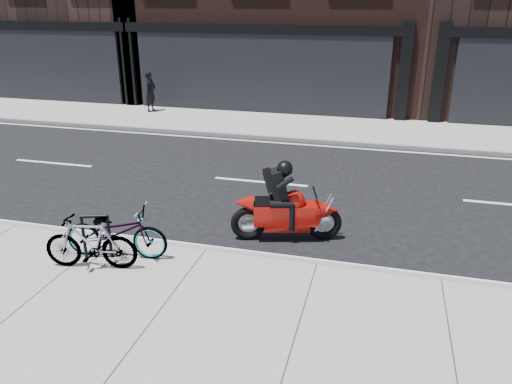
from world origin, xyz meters
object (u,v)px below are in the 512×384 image
(bicycle_front, at_px, (116,232))
(motorcycle, at_px, (291,208))
(bicycle_rear, at_px, (90,242))
(bike_rack, at_px, (96,233))
(pedestrian, at_px, (150,91))

(bicycle_front, height_order, motorcycle, motorcycle)
(bicycle_rear, bearing_deg, bike_rack, -174.42)
(bike_rack, relative_size, pedestrian, 0.51)
(motorcycle, bearing_deg, bicycle_rear, -159.07)
(bicycle_front, relative_size, pedestrian, 1.13)
(motorcycle, bearing_deg, pedestrian, 113.31)
(bicycle_rear, height_order, motorcycle, motorcycle)
(motorcycle, height_order, pedestrian, pedestrian)
(bicycle_front, xyz_separation_m, bicycle_rear, (-0.22, -0.46, -0.00))
(bicycle_rear, bearing_deg, motorcycle, 115.77)
(bike_rack, height_order, pedestrian, pedestrian)
(motorcycle, relative_size, pedestrian, 1.33)
(pedestrian, bearing_deg, bicycle_rear, -152.87)
(bike_rack, relative_size, motorcycle, 0.39)
(pedestrian, bearing_deg, bicycle_front, -151.13)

